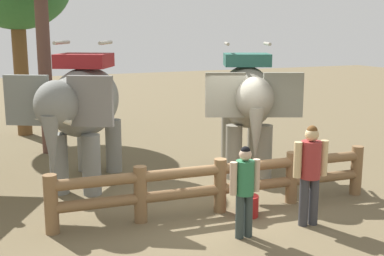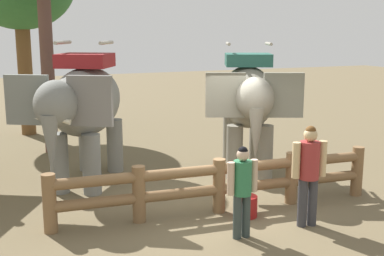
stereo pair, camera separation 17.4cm
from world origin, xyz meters
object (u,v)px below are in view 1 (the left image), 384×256
(log_fence, at_px, (220,182))
(tourist_man_in_blue, at_px, (245,185))
(elephant_center, at_px, (247,100))
(feed_bucket, at_px, (247,206))
(tourist_woman_in_black, at_px, (310,168))
(elephant_near_left, at_px, (83,106))

(log_fence, distance_m, tourist_man_in_blue, 1.29)
(elephant_center, height_order, feed_bucket, elephant_center)
(log_fence, relative_size, tourist_man_in_blue, 4.09)
(log_fence, xyz_separation_m, tourist_woman_in_black, (1.16, -1.22, 0.45))
(log_fence, distance_m, tourist_woman_in_black, 1.74)
(tourist_woman_in_black, bearing_deg, log_fence, 133.62)
(log_fence, height_order, tourist_woman_in_black, tourist_woman_in_black)
(log_fence, bearing_deg, tourist_man_in_blue, -97.68)
(feed_bucket, bearing_deg, elephant_center, 61.21)
(tourist_woman_in_black, xyz_separation_m, feed_bucket, (-0.79, 0.81, -0.86))
(elephant_center, height_order, tourist_man_in_blue, elephant_center)
(tourist_woman_in_black, relative_size, feed_bucket, 4.36)
(elephant_near_left, bearing_deg, log_fence, -53.34)
(tourist_man_in_blue, xyz_separation_m, feed_bucket, (0.54, 0.83, -0.72))
(elephant_near_left, bearing_deg, elephant_center, -6.70)
(tourist_man_in_blue, relative_size, feed_bucket, 3.78)
(elephant_near_left, distance_m, feed_bucket, 4.27)
(elephant_center, xyz_separation_m, feed_bucket, (-1.47, -2.68, -1.57))
(elephant_center, distance_m, tourist_woman_in_black, 3.63)
(elephant_center, bearing_deg, log_fence, -129.07)
(log_fence, height_order, tourist_man_in_blue, tourist_man_in_blue)
(log_fence, xyz_separation_m, elephant_near_left, (-2.03, 2.73, 1.20))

